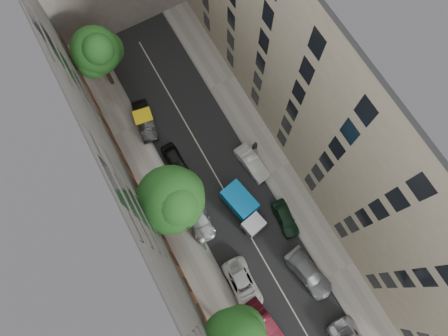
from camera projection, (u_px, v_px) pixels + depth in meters
ground at (227, 196)px, 38.41m from camera, size 120.00×120.00×0.00m
road_surface at (227, 196)px, 38.40m from camera, size 8.00×44.00×0.02m
sidewalk_left at (177, 224)px, 37.54m from camera, size 3.00×44.00×0.15m
sidewalk_right at (276, 170)px, 39.14m from camera, size 3.00×44.00×0.15m
building_left at (89, 239)px, 27.27m from camera, size 8.00×44.00×20.00m
building_right at (354, 98)px, 30.47m from camera, size 8.00×44.00×20.00m
tarp_truck at (243, 208)px, 36.80m from camera, size 2.86×5.25×2.27m
car_left_1 at (264, 322)px, 34.33m from camera, size 2.09×4.55×1.45m
car_left_2 at (243, 284)px, 35.32m from camera, size 2.53×4.96×1.34m
car_left_3 at (198, 216)px, 37.11m from camera, size 2.56×5.09×1.42m
car_left_4 at (175, 161)px, 38.78m from camera, size 1.65×3.92×1.32m
car_left_5 at (145, 121)px, 39.97m from camera, size 2.28×4.70×1.49m
car_right_1 at (309, 274)px, 35.55m from camera, size 2.84×5.29×1.46m
car_right_2 at (285, 218)px, 37.12m from camera, size 1.91×3.92×1.29m
car_right_3 at (252, 163)px, 38.70m from camera, size 1.95×4.31×1.37m
tree_mid at (172, 200)px, 32.51m from camera, size 5.88×5.69×8.52m
tree_far at (98, 52)px, 36.50m from camera, size 4.86×4.51×8.35m
lamp_post at (204, 244)px, 32.80m from camera, size 0.36×0.36×6.78m
pedestrian at (255, 146)px, 38.88m from camera, size 0.69×0.51×1.72m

